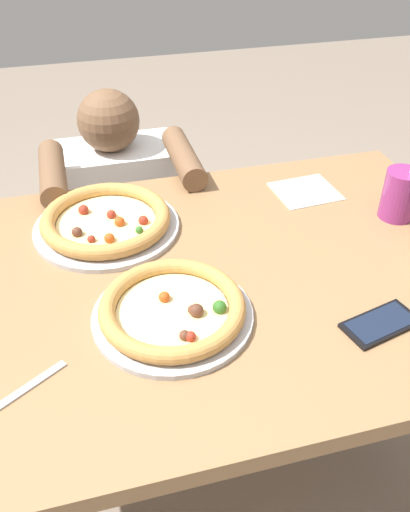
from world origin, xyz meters
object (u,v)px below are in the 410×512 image
Objects in this scene: drink_cup_colored at (400,194)px; pizza_far at (106,221)px; diner_seated at (122,234)px; pizza_near at (173,310)px; fork at (8,401)px; cell_phone at (381,324)px.

pizza_far is at bearing 169.80° from drink_cup_colored.
diner_seated reaches higher than pizza_far.
drink_cup_colored is at bearing 19.47° from pizza_near.
drink_cup_colored reaches higher than fork.
pizza_near is 1.44× the size of drink_cup_colored.
drink_cup_colored is 1.21× the size of fork.
drink_cup_colored reaches higher than pizza_near.
pizza_near is 0.65m from drink_cup_colored.
fork is 1.11× the size of cell_phone.
diner_seated is at bearing 113.19° from cell_phone.
pizza_near is at bearing 162.18° from cell_phone.
fork is 1.04m from diner_seated.
diner_seated reaches higher than pizza_near.
pizza_near is at bearing 22.13° from fork.
drink_cup_colored is at bearing 55.76° from cell_phone.
drink_cup_colored is (0.61, 0.22, 0.04)m from pizza_near.
cell_phone is at bearing -66.81° from diner_seated.
pizza_far is at bearing 135.32° from cell_phone.
pizza_near is 0.33m from fork.
pizza_far is 2.13× the size of cell_phone.
cell_phone is (0.69, 0.00, 0.00)m from fork.
cell_phone is at bearing -17.82° from pizza_near.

